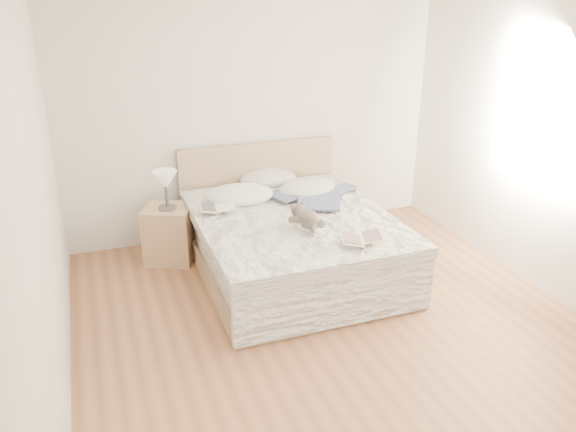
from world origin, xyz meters
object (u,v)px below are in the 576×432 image
object	(u,v)px
photo_book	(217,208)
teddy_bear	(308,225)
bed	(290,240)
childrens_book	(362,239)
nightstand	(169,234)
table_lamp	(165,182)

from	to	relation	value
photo_book	teddy_bear	distance (m)	0.94
bed	childrens_book	distance (m)	0.94
photo_book	childrens_book	xyz separation A→B (m)	(0.94, -1.08, 0.00)
nightstand	photo_book	size ratio (longest dim) A/B	1.64
nightstand	table_lamp	world-z (taller)	table_lamp
teddy_bear	childrens_book	bearing A→B (deg)	-64.89
bed	table_lamp	bearing A→B (deg)	151.69
childrens_book	photo_book	bearing A→B (deg)	149.41
photo_book	childrens_book	distance (m)	1.43
bed	nightstand	size ratio (longest dim) A/B	3.83
bed	table_lamp	distance (m)	1.29
table_lamp	bed	bearing A→B (deg)	-28.31
childrens_book	table_lamp	bearing A→B (deg)	152.61
childrens_book	nightstand	bearing A→B (deg)	151.90
nightstand	table_lamp	size ratio (longest dim) A/B	1.49
photo_book	childrens_book	world-z (taller)	same
nightstand	teddy_bear	size ratio (longest dim) A/B	1.77
childrens_book	teddy_bear	xyz separation A→B (m)	(-0.32, 0.37, 0.02)
table_lamp	nightstand	bearing A→B (deg)	91.21
childrens_book	teddy_bear	bearing A→B (deg)	149.00
nightstand	childrens_book	world-z (taller)	childrens_book
table_lamp	photo_book	size ratio (longest dim) A/B	1.10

